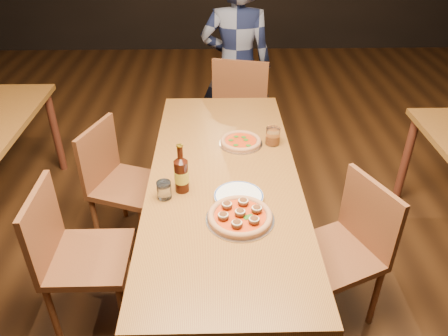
{
  "coord_description": "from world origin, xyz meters",
  "views": [
    {
      "loc": [
        -0.04,
        -1.96,
        2.06
      ],
      "look_at": [
        0.0,
        -0.05,
        0.82
      ],
      "focal_mm": 35.0,
      "sensor_mm": 36.0,
      "label": 1
    }
  ],
  "objects_px": {
    "chair_main_sw": "(128,185)",
    "chair_main_nw": "(89,257)",
    "pizza_margherita": "(241,141)",
    "diner": "(236,68)",
    "amber_glass": "(273,136)",
    "water_glass": "(164,190)",
    "beer_bottle": "(181,175)",
    "chair_end": "(235,123)",
    "plate_stack": "(239,197)",
    "chair_main_e": "(335,254)",
    "table_main": "(224,185)",
    "pizza_meatball": "(240,216)"
  },
  "relations": [
    {
      "from": "chair_end",
      "to": "plate_stack",
      "type": "relative_size",
      "value": 3.92
    },
    {
      "from": "pizza_meatball",
      "to": "table_main",
      "type": "bearing_deg",
      "value": 99.88
    },
    {
      "from": "beer_bottle",
      "to": "pizza_margherita",
      "type": "bearing_deg",
      "value": 55.38
    },
    {
      "from": "chair_main_sw",
      "to": "amber_glass",
      "type": "distance_m",
      "value": 0.98
    },
    {
      "from": "table_main",
      "to": "water_glass",
      "type": "height_order",
      "value": "water_glass"
    },
    {
      "from": "pizza_margherita",
      "to": "beer_bottle",
      "type": "bearing_deg",
      "value": -124.62
    },
    {
      "from": "chair_main_e",
      "to": "plate_stack",
      "type": "relative_size",
      "value": 3.54
    },
    {
      "from": "chair_main_sw",
      "to": "pizza_margherita",
      "type": "xyz_separation_m",
      "value": [
        0.72,
        -0.03,
        0.33
      ]
    },
    {
      "from": "chair_main_nw",
      "to": "water_glass",
      "type": "height_order",
      "value": "chair_main_nw"
    },
    {
      "from": "pizza_margherita",
      "to": "diner",
      "type": "height_order",
      "value": "diner"
    },
    {
      "from": "chair_end",
      "to": "beer_bottle",
      "type": "xyz_separation_m",
      "value": [
        -0.32,
        -1.27,
        0.36
      ]
    },
    {
      "from": "chair_main_sw",
      "to": "water_glass",
      "type": "distance_m",
      "value": 0.74
    },
    {
      "from": "chair_end",
      "to": "beer_bottle",
      "type": "relative_size",
      "value": 3.71
    },
    {
      "from": "chair_main_nw",
      "to": "plate_stack",
      "type": "bearing_deg",
      "value": -84.5
    },
    {
      "from": "beer_bottle",
      "to": "chair_end",
      "type": "bearing_deg",
      "value": 75.64
    },
    {
      "from": "pizza_meatball",
      "to": "diner",
      "type": "height_order",
      "value": "diner"
    },
    {
      "from": "table_main",
      "to": "chair_main_nw",
      "type": "height_order",
      "value": "chair_main_nw"
    },
    {
      "from": "chair_main_sw",
      "to": "chair_main_nw",
      "type": "bearing_deg",
      "value": -168.5
    },
    {
      "from": "table_main",
      "to": "chair_main_sw",
      "type": "relative_size",
      "value": 2.31
    },
    {
      "from": "chair_main_nw",
      "to": "chair_main_e",
      "type": "relative_size",
      "value": 1.03
    },
    {
      "from": "table_main",
      "to": "pizza_margherita",
      "type": "bearing_deg",
      "value": 71.37
    },
    {
      "from": "table_main",
      "to": "chair_main_nw",
      "type": "xyz_separation_m",
      "value": [
        -0.71,
        -0.3,
        -0.23
      ]
    },
    {
      "from": "plate_stack",
      "to": "beer_bottle",
      "type": "relative_size",
      "value": 0.95
    },
    {
      "from": "table_main",
      "to": "beer_bottle",
      "type": "distance_m",
      "value": 0.31
    },
    {
      "from": "beer_bottle",
      "to": "diner",
      "type": "relative_size",
      "value": 0.16
    },
    {
      "from": "amber_glass",
      "to": "plate_stack",
      "type": "bearing_deg",
      "value": -112.94
    },
    {
      "from": "chair_end",
      "to": "amber_glass",
      "type": "bearing_deg",
      "value": -63.29
    },
    {
      "from": "table_main",
      "to": "chair_main_nw",
      "type": "distance_m",
      "value": 0.8
    },
    {
      "from": "chair_main_e",
      "to": "chair_end",
      "type": "distance_m",
      "value": 1.5
    },
    {
      "from": "table_main",
      "to": "pizza_margherita",
      "type": "height_order",
      "value": "pizza_margherita"
    },
    {
      "from": "chair_main_sw",
      "to": "beer_bottle",
      "type": "bearing_deg",
      "value": -122.18
    },
    {
      "from": "amber_glass",
      "to": "water_glass",
      "type": "bearing_deg",
      "value": -138.77
    },
    {
      "from": "pizza_meatball",
      "to": "pizza_margherita",
      "type": "relative_size",
      "value": 1.22
    },
    {
      "from": "chair_main_e",
      "to": "beer_bottle",
      "type": "relative_size",
      "value": 3.35
    },
    {
      "from": "beer_bottle",
      "to": "water_glass",
      "type": "relative_size",
      "value": 2.85
    },
    {
      "from": "chair_main_nw",
      "to": "pizza_margherita",
      "type": "height_order",
      "value": "chair_main_nw"
    },
    {
      "from": "chair_end",
      "to": "pizza_margherita",
      "type": "height_order",
      "value": "chair_end"
    },
    {
      "from": "pizza_margherita",
      "to": "diner",
      "type": "distance_m",
      "value": 1.17
    },
    {
      "from": "table_main",
      "to": "diner",
      "type": "height_order",
      "value": "diner"
    },
    {
      "from": "chair_main_nw",
      "to": "plate_stack",
      "type": "height_order",
      "value": "chair_main_nw"
    },
    {
      "from": "chair_main_sw",
      "to": "chair_end",
      "type": "height_order",
      "value": "chair_end"
    },
    {
      "from": "pizza_margherita",
      "to": "amber_glass",
      "type": "xyz_separation_m",
      "value": [
        0.19,
        -0.0,
        0.04
      ]
    },
    {
      "from": "chair_main_e",
      "to": "amber_glass",
      "type": "height_order",
      "value": "chair_main_e"
    },
    {
      "from": "chair_main_e",
      "to": "chair_end",
      "type": "bearing_deg",
      "value": 174.34
    },
    {
      "from": "plate_stack",
      "to": "amber_glass",
      "type": "height_order",
      "value": "amber_glass"
    },
    {
      "from": "chair_main_nw",
      "to": "pizza_meatball",
      "type": "xyz_separation_m",
      "value": [
        0.77,
        -0.08,
        0.33
      ]
    },
    {
      "from": "pizza_meatball",
      "to": "amber_glass",
      "type": "distance_m",
      "value": 0.74
    },
    {
      "from": "amber_glass",
      "to": "diner",
      "type": "relative_size",
      "value": 0.07
    },
    {
      "from": "chair_main_e",
      "to": "table_main",
      "type": "bearing_deg",
      "value": -141.38
    },
    {
      "from": "chair_main_e",
      "to": "chair_main_sw",
      "type": "bearing_deg",
      "value": -142.89
    }
  ]
}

